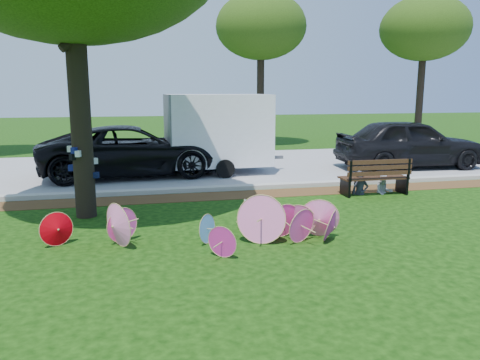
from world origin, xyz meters
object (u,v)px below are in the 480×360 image
(dark_pickup, at_px, (409,143))
(black_van, at_px, (133,151))
(person_right, at_px, (385,175))
(cargo_trailer, at_px, (218,130))
(park_bench, at_px, (374,176))
(person_left, at_px, (361,172))
(parasol_pile, at_px, (235,222))

(dark_pickup, bearing_deg, black_van, 90.87)
(dark_pickup, relative_size, person_right, 5.08)
(black_van, height_order, cargo_trailer, cargo_trailer)
(dark_pickup, bearing_deg, person_right, 144.29)
(park_bench, relative_size, person_right, 1.82)
(person_left, bearing_deg, black_van, 159.71)
(parasol_pile, xyz_separation_m, person_right, (4.79, 3.16, 0.15))
(black_van, height_order, person_right, black_van)
(park_bench, bearing_deg, black_van, 146.41)
(park_bench, bearing_deg, cargo_trailer, 129.91)
(black_van, bearing_deg, person_left, -129.76)
(parasol_pile, distance_m, park_bench, 5.42)
(person_left, xyz_separation_m, person_right, (0.70, 0.00, -0.10))
(black_van, height_order, dark_pickup, dark_pickup)
(cargo_trailer, relative_size, person_left, 2.70)
(black_van, bearing_deg, parasol_pile, -170.44)
(parasol_pile, distance_m, dark_pickup, 10.44)
(parasol_pile, height_order, park_bench, park_bench)
(dark_pickup, distance_m, person_left, 5.29)
(person_left, bearing_deg, park_bench, 6.77)
(black_van, relative_size, person_left, 4.78)
(black_van, distance_m, cargo_trailer, 2.88)
(black_van, distance_m, person_right, 7.86)
(black_van, height_order, park_bench, black_van)
(person_left, bearing_deg, dark_pickup, 59.67)
(person_right, bearing_deg, dark_pickup, 61.23)
(cargo_trailer, bearing_deg, parasol_pile, -99.46)
(person_right, bearing_deg, cargo_trailer, 143.15)
(parasol_pile, height_order, dark_pickup, dark_pickup)
(parasol_pile, distance_m, person_left, 5.17)
(cargo_trailer, relative_size, park_bench, 1.79)
(dark_pickup, distance_m, person_right, 4.83)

